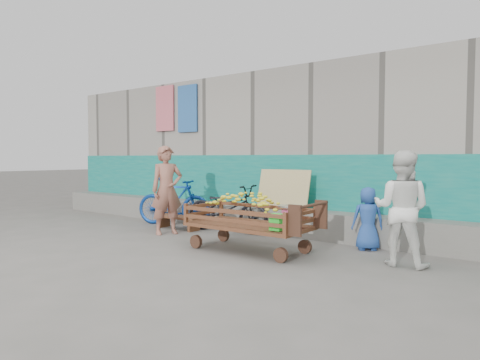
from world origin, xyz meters
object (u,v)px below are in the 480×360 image
Objects in this scene: bicycle_blue at (174,202)px; child at (368,218)px; bench at (178,220)px; vendor_man at (167,190)px; banana_cart at (247,212)px; bicycle_dark at (227,208)px; woman at (402,208)px.

child is at bearing -106.71° from bicycle_blue.
bench is 0.63× the size of bicycle_blue.
vendor_man is (0.21, -0.48, 0.60)m from bench.
vendor_man reaches higher than bench.
bench is 0.80m from vendor_man.
bench is at bearing -142.01° from bicycle_blue.
bicycle_blue is (-0.41, 0.27, 0.29)m from bench.
banana_cart is 1.59m from bicycle_dark.
bicycle_blue is at bearing -31.67° from child.
vendor_man is 3.97m from woman.
vendor_man is 0.94× the size of bicycle_dark.
woman is 0.91× the size of bicycle_blue.
bicycle_dark is at bearing -17.70° from vendor_man.
vendor_man is at bearing 172.60° from banana_cart.
child is 0.56× the size of bicycle_dark.
bench is at bearing 101.03° from bicycle_dark.
bicycle_dark is (-3.24, 0.56, -0.29)m from woman.
banana_cart reaches higher than bench.
bicycle_dark is (0.72, 0.79, -0.35)m from vendor_man.
woman reaches higher than banana_cart.
banana_cart is 2.29m from bench.
banana_cart is 1.24× the size of vendor_man.
woman is at bearing -61.92° from vendor_man.
vendor_man is 1.08× the size of woman.
child is (3.52, 0.36, 0.28)m from bench.
bench is 0.57m from bicycle_blue.
bicycle_blue is at bearing -9.90° from woman.
child is 3.93m from bicycle_blue.
woman is 0.93m from child.
woman reaches higher than bicycle_blue.
woman is 0.87× the size of bicycle_dark.
banana_cart is 1.17× the size of bicycle_dark.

